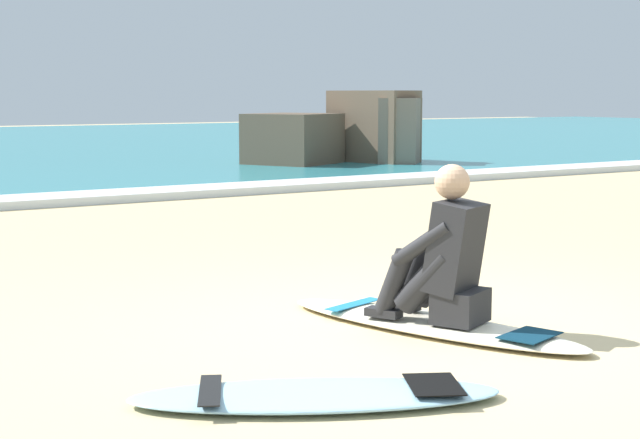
% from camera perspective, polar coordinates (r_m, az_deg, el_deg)
% --- Properties ---
extents(ground_plane, '(80.00, 80.00, 0.00)m').
position_cam_1_polar(ground_plane, '(6.00, 6.11, -6.51)').
color(ground_plane, '#CCB584').
extents(breaking_foam, '(80.00, 0.90, 0.11)m').
position_cam_1_polar(breaking_foam, '(13.20, -16.33, 1.06)').
color(breaking_foam, white).
rests_on(breaking_foam, ground).
extents(surfboard_main, '(1.12, 2.18, 0.08)m').
position_cam_1_polar(surfboard_main, '(6.05, 6.44, -6.05)').
color(surfboard_main, '#EFE5C6').
rests_on(surfboard_main, ground).
extents(surfer_seated, '(0.58, 0.77, 0.95)m').
position_cam_1_polar(surfer_seated, '(5.91, 7.19, -2.42)').
color(surfer_seated, '#232326').
rests_on(surfer_seated, surfboard_main).
extents(surfboard_spare_near, '(1.79, 1.27, 0.08)m').
position_cam_1_polar(surfboard_spare_near, '(4.64, -0.23, -10.20)').
color(surfboard_spare_near, '#9ED1E5').
rests_on(surfboard_spare_near, ground).
extents(rock_outcrop_distant, '(3.48, 2.55, 1.49)m').
position_cam_1_polar(rock_outcrop_distant, '(19.07, 1.49, 4.97)').
color(rock_outcrop_distant, brown).
rests_on(rock_outcrop_distant, ground).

